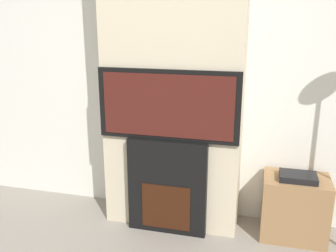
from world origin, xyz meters
The scene contains 5 objects.
wall_back centered at (0.00, 2.03, 1.35)m, with size 6.00×0.06×2.70m.
chimney_breast centered at (0.00, 1.81, 1.35)m, with size 1.13×0.38×2.70m.
fireplace centered at (0.00, 1.62, 0.40)m, with size 0.65×0.15×0.80m.
television centered at (0.00, 1.62, 1.09)m, with size 1.12×0.07×0.56m.
media_stand centered at (1.02, 1.78, 0.27)m, with size 0.51×0.37×0.57m.
Camera 1 is at (0.71, -1.12, 1.74)m, focal length 40.00 mm.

